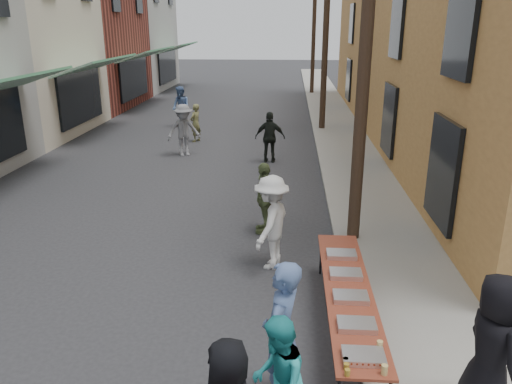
# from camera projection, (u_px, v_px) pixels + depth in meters

# --- Properties ---
(ground) EXTENTS (120.00, 120.00, 0.00)m
(ground) POSITION_uv_depth(u_px,v_px,m) (114.00, 308.00, 8.36)
(ground) COLOR #28282B
(ground) RESTS_ON ground
(sidewalk) EXTENTS (2.20, 60.00, 0.10)m
(sidewalk) POSITION_uv_depth(u_px,v_px,m) (337.00, 129.00, 22.19)
(sidewalk) COLOR gray
(sidewalk) RESTS_ON ground
(building_ochre) EXTENTS (10.00, 28.00, 10.00)m
(building_ochre) POSITION_uv_depth(u_px,v_px,m) (505.00, 10.00, 19.26)
(building_ochre) COLOR #A5723B
(building_ochre) RESTS_ON ground
(utility_pole_near) EXTENTS (0.26, 0.26, 9.00)m
(utility_pole_near) POSITION_uv_depth(u_px,v_px,m) (367.00, 24.00, 9.47)
(utility_pole_near) COLOR #2D2116
(utility_pole_near) RESTS_ON ground
(utility_pole_mid) EXTENTS (0.26, 0.26, 9.00)m
(utility_pole_mid) POSITION_uv_depth(u_px,v_px,m) (326.00, 24.00, 20.81)
(utility_pole_mid) COLOR #2D2116
(utility_pole_mid) RESTS_ON ground
(utility_pole_far) EXTENTS (0.26, 0.26, 9.00)m
(utility_pole_far) POSITION_uv_depth(u_px,v_px,m) (314.00, 23.00, 32.14)
(utility_pole_far) COLOR #2D2116
(utility_pole_far) RESTS_ON ground
(serving_table) EXTENTS (0.70, 4.00, 0.75)m
(serving_table) POSITION_uv_depth(u_px,v_px,m) (348.00, 291.00, 7.47)
(serving_table) COLOR maroon
(serving_table) RESTS_ON ground
(catering_tray_sausage) EXTENTS (0.50, 0.33, 0.08)m
(catering_tray_sausage) POSITION_uv_depth(u_px,v_px,m) (363.00, 356.00, 5.89)
(catering_tray_sausage) COLOR maroon
(catering_tray_sausage) RESTS_ON serving_table
(catering_tray_foil_b) EXTENTS (0.50, 0.33, 0.08)m
(catering_tray_foil_b) POSITION_uv_depth(u_px,v_px,m) (357.00, 325.00, 6.50)
(catering_tray_foil_b) COLOR #B2B2B7
(catering_tray_foil_b) RESTS_ON serving_table
(catering_tray_buns) EXTENTS (0.50, 0.33, 0.08)m
(catering_tray_buns) POSITION_uv_depth(u_px,v_px,m) (351.00, 297.00, 7.16)
(catering_tray_buns) COLOR tan
(catering_tray_buns) RESTS_ON serving_table
(catering_tray_foil_d) EXTENTS (0.50, 0.33, 0.08)m
(catering_tray_foil_d) POSITION_uv_depth(u_px,v_px,m) (346.00, 274.00, 7.82)
(catering_tray_foil_d) COLOR #B2B2B7
(catering_tray_foil_d) RESTS_ON serving_table
(catering_tray_buns_end) EXTENTS (0.50, 0.33, 0.08)m
(catering_tray_buns_end) POSITION_uv_depth(u_px,v_px,m) (342.00, 254.00, 8.48)
(catering_tray_buns_end) COLOR tan
(catering_tray_buns_end) RESTS_ON serving_table
(condiment_jar_a) EXTENTS (0.07, 0.07, 0.08)m
(condiment_jar_a) POSITION_uv_depth(u_px,v_px,m) (347.00, 372.00, 5.62)
(condiment_jar_a) COLOR #A57F26
(condiment_jar_a) RESTS_ON serving_table
(condiment_jar_b) EXTENTS (0.07, 0.07, 0.08)m
(condiment_jar_b) POSITION_uv_depth(u_px,v_px,m) (346.00, 367.00, 5.71)
(condiment_jar_b) COLOR #A57F26
(condiment_jar_b) RESTS_ON serving_table
(condiment_jar_c) EXTENTS (0.07, 0.07, 0.08)m
(condiment_jar_c) POSITION_uv_depth(u_px,v_px,m) (346.00, 361.00, 5.80)
(condiment_jar_c) COLOR #A57F26
(condiment_jar_c) RESTS_ON serving_table
(cup_stack) EXTENTS (0.08, 0.08, 0.12)m
(cup_stack) POSITION_uv_depth(u_px,v_px,m) (384.00, 370.00, 5.63)
(cup_stack) COLOR tan
(cup_stack) RESTS_ON serving_table
(guest_front_b) EXTENTS (0.67, 0.81, 1.91)m
(guest_front_b) POSITION_uv_depth(u_px,v_px,m) (281.00, 334.00, 6.02)
(guest_front_b) COLOR #49608E
(guest_front_b) RESTS_ON ground
(guest_front_c) EXTENTS (0.65, 0.80, 1.56)m
(guest_front_c) POSITION_uv_depth(u_px,v_px,m) (277.00, 382.00, 5.49)
(guest_front_c) COLOR teal
(guest_front_c) RESTS_ON ground
(guest_front_d) EXTENTS (1.03, 1.35, 1.84)m
(guest_front_d) POSITION_uv_depth(u_px,v_px,m) (271.00, 222.00, 9.50)
(guest_front_d) COLOR silver
(guest_front_d) RESTS_ON ground
(guest_front_e) EXTENTS (0.44, 0.97, 1.63)m
(guest_front_e) POSITION_uv_depth(u_px,v_px,m) (264.00, 198.00, 11.16)
(guest_front_e) COLOR #59693C
(guest_front_e) RESTS_ON ground
(server) EXTENTS (0.73, 0.99, 1.86)m
(server) POSITION_uv_depth(u_px,v_px,m) (493.00, 350.00, 5.61)
(server) COLOR black
(server) RESTS_ON sidewalk
(passerby_left) EXTENTS (1.37, 1.14, 1.84)m
(passerby_left) POSITION_uv_depth(u_px,v_px,m) (184.00, 130.00, 17.68)
(passerby_left) COLOR slate
(passerby_left) RESTS_ON ground
(passerby_mid) EXTENTS (1.02, 0.45, 1.72)m
(passerby_mid) POSITION_uv_depth(u_px,v_px,m) (270.00, 137.00, 16.84)
(passerby_mid) COLOR black
(passerby_mid) RESTS_ON ground
(passerby_right) EXTENTS (0.56, 0.65, 1.51)m
(passerby_right) POSITION_uv_depth(u_px,v_px,m) (196.00, 123.00, 19.85)
(passerby_right) COLOR olive
(passerby_right) RESTS_ON ground
(passerby_far) EXTENTS (1.13, 1.12, 1.84)m
(passerby_far) POSITION_uv_depth(u_px,v_px,m) (181.00, 107.00, 22.56)
(passerby_far) COLOR #5571A4
(passerby_far) RESTS_ON ground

